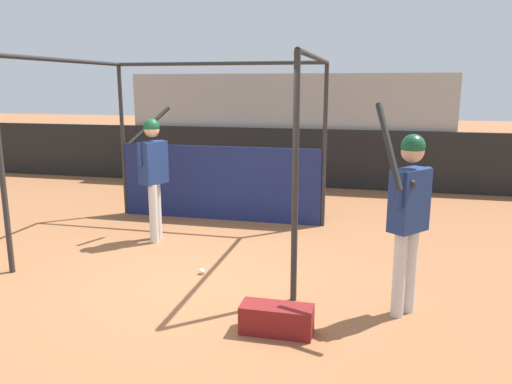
# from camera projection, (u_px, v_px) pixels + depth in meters

# --- Properties ---
(ground_plane) EXTENTS (60.00, 60.00, 0.00)m
(ground_plane) POSITION_uv_depth(u_px,v_px,m) (195.00, 281.00, 6.12)
(ground_plane) COLOR #935B38
(outfield_wall) EXTENTS (24.00, 0.12, 1.35)m
(outfield_wall) POSITION_uv_depth(u_px,v_px,m) (284.00, 157.00, 11.72)
(outfield_wall) COLOR black
(outfield_wall) RESTS_ON ground
(bleacher_section) EXTENTS (7.60, 2.40, 2.63)m
(bleacher_section) POSITION_uv_depth(u_px,v_px,m) (293.00, 126.00, 12.78)
(bleacher_section) COLOR #9E9E99
(bleacher_section) RESTS_ON ground
(batting_cage) EXTENTS (3.71, 3.14, 2.73)m
(batting_cage) POSITION_uv_depth(u_px,v_px,m) (209.00, 159.00, 8.16)
(batting_cage) COLOR #282828
(batting_cage) RESTS_ON ground
(player_batter) EXTENTS (0.60, 0.92, 2.02)m
(player_batter) POSITION_uv_depth(u_px,v_px,m) (153.00, 167.00, 7.47)
(player_batter) COLOR silver
(player_batter) RESTS_ON ground
(player_waiting) EXTENTS (0.60, 0.77, 2.19)m
(player_waiting) POSITION_uv_depth(u_px,v_px,m) (408.00, 207.00, 4.99)
(player_waiting) COLOR silver
(player_waiting) RESTS_ON ground
(equipment_bag) EXTENTS (0.70, 0.28, 0.28)m
(equipment_bag) POSITION_uv_depth(u_px,v_px,m) (277.00, 319.00, 4.81)
(equipment_bag) COLOR maroon
(equipment_bag) RESTS_ON ground
(baseball) EXTENTS (0.07, 0.07, 0.07)m
(baseball) POSITION_uv_depth(u_px,v_px,m) (202.00, 271.00, 6.32)
(baseball) COLOR white
(baseball) RESTS_ON ground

